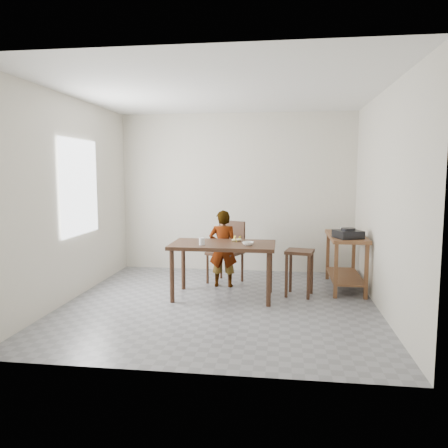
# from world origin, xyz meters

# --- Properties ---
(floor) EXTENTS (4.00, 4.00, 0.04)m
(floor) POSITION_xyz_m (0.00, 0.00, -0.02)
(floor) COLOR slate
(floor) RESTS_ON ground
(ceiling) EXTENTS (4.00, 4.00, 0.04)m
(ceiling) POSITION_xyz_m (0.00, 0.00, 2.72)
(ceiling) COLOR white
(ceiling) RESTS_ON wall_back
(wall_back) EXTENTS (4.00, 0.04, 2.70)m
(wall_back) POSITION_xyz_m (0.00, 2.02, 1.35)
(wall_back) COLOR beige
(wall_back) RESTS_ON ground
(wall_front) EXTENTS (4.00, 0.04, 2.70)m
(wall_front) POSITION_xyz_m (0.00, -2.02, 1.35)
(wall_front) COLOR beige
(wall_front) RESTS_ON ground
(wall_left) EXTENTS (0.04, 4.00, 2.70)m
(wall_left) POSITION_xyz_m (-2.02, 0.00, 1.35)
(wall_left) COLOR beige
(wall_left) RESTS_ON ground
(wall_right) EXTENTS (0.04, 4.00, 2.70)m
(wall_right) POSITION_xyz_m (2.02, 0.00, 1.35)
(wall_right) COLOR beige
(wall_right) RESTS_ON ground
(window_pane) EXTENTS (0.02, 1.10, 1.30)m
(window_pane) POSITION_xyz_m (-1.97, 0.20, 1.50)
(window_pane) COLOR white
(window_pane) RESTS_ON wall_left
(dining_table) EXTENTS (1.40, 0.80, 0.75)m
(dining_table) POSITION_xyz_m (0.00, 0.30, 0.38)
(dining_table) COLOR #3A2316
(dining_table) RESTS_ON floor
(prep_counter) EXTENTS (0.50, 1.20, 0.80)m
(prep_counter) POSITION_xyz_m (1.72, 1.00, 0.40)
(prep_counter) COLOR brown
(prep_counter) RESTS_ON floor
(child) EXTENTS (0.43, 0.29, 1.15)m
(child) POSITION_xyz_m (-0.08, 0.87, 0.58)
(child) COLOR white
(child) RESTS_ON floor
(dining_chair) EXTENTS (0.60, 0.60, 0.95)m
(dining_chair) POSITION_xyz_m (-0.08, 1.10, 0.47)
(dining_chair) COLOR #3A2316
(dining_chair) RESTS_ON floor
(stool) EXTENTS (0.43, 0.43, 0.64)m
(stool) POSITION_xyz_m (1.04, 0.52, 0.32)
(stool) COLOR #3A2316
(stool) RESTS_ON floor
(glass_tumbler) EXTENTS (0.10, 0.10, 0.10)m
(glass_tumbler) POSITION_xyz_m (-0.26, 0.12, 0.80)
(glass_tumbler) COLOR silver
(glass_tumbler) RESTS_ON dining_table
(small_bowl) EXTENTS (0.17, 0.17, 0.05)m
(small_bowl) POSITION_xyz_m (0.35, 0.18, 0.77)
(small_bowl) COLOR white
(small_bowl) RESTS_ON dining_table
(banana) EXTENTS (0.16, 0.12, 0.05)m
(banana) POSITION_xyz_m (0.17, 0.47, 0.78)
(banana) COLOR #F3C45B
(banana) RESTS_ON dining_table
(serving_bowl) EXTENTS (0.24, 0.24, 0.05)m
(serving_bowl) POSITION_xyz_m (1.76, 1.40, 0.83)
(serving_bowl) COLOR white
(serving_bowl) RESTS_ON prep_counter
(gas_burner) EXTENTS (0.42, 0.42, 0.11)m
(gas_burner) POSITION_xyz_m (1.69, 0.66, 0.85)
(gas_burner) COLOR black
(gas_burner) RESTS_ON prep_counter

